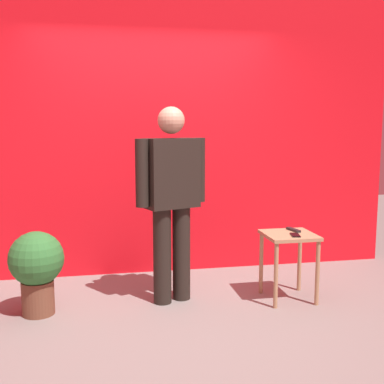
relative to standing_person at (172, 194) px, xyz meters
The scene contains 7 objects.
ground_plane 1.07m from the standing_person, 96.07° to the right, with size 12.00×12.00×0.00m, color gray.
back_wall_red 1.12m from the standing_person, 93.35° to the left, with size 5.11×0.12×3.16m, color red.
standing_person is the anchor object (origin of this frame).
side_table 1.13m from the standing_person, ahead, with size 0.43×0.43×0.59m.
cell_phone 1.12m from the standing_person, 13.03° to the right, with size 0.07×0.14×0.01m, color black.
tv_remote 1.15m from the standing_person, ahead, with size 0.04×0.17×0.02m, color black.
potted_plant 1.24m from the standing_person, behind, with size 0.44×0.44×0.69m.
Camera 1 is at (-0.53, -3.47, 1.53)m, focal length 44.40 mm.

